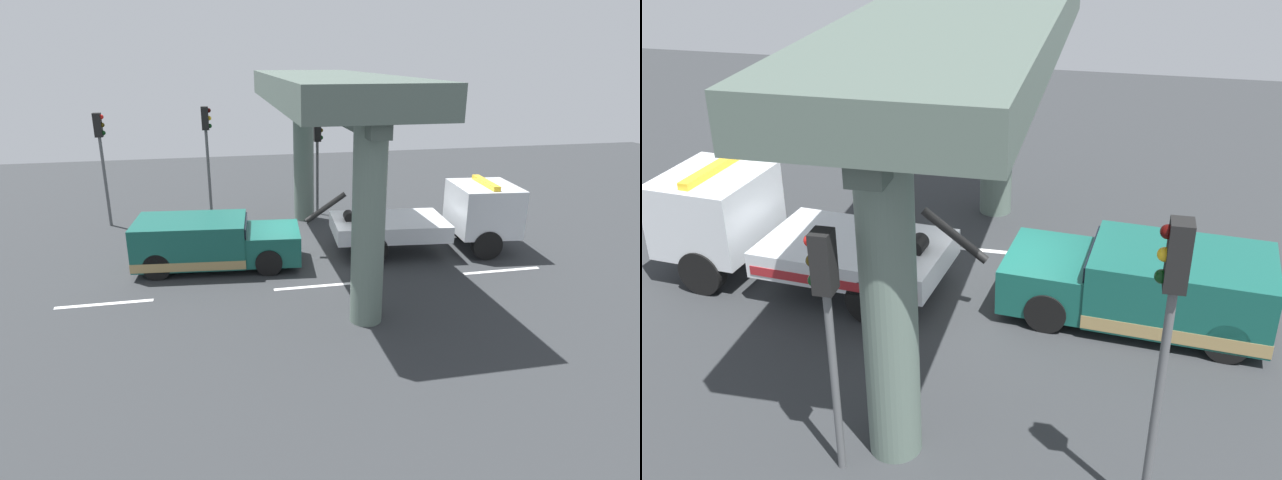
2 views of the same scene
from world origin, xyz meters
TOP-DOWN VIEW (x-y plane):
  - ground_plane at (0.00, 0.00)m, footprint 60.00×40.00m
  - lane_stripe_west at (-6.00, -2.30)m, footprint 2.60×0.16m
  - lane_stripe_mid at (0.00, -2.30)m, footprint 2.60×0.16m
  - lane_stripe_east at (6.00, -2.30)m, footprint 2.60×0.16m
  - tow_truck_white at (4.91, -0.07)m, footprint 7.34×2.95m
  - towed_van_green at (-3.07, 0.01)m, footprint 5.38×2.65m
  - overpass_structure at (0.81, 0.00)m, footprint 3.60×11.24m
  - traffic_light_near at (-6.98, 5.22)m, footprint 0.39×0.32m
  - traffic_light_far at (-2.98, 5.22)m, footprint 0.39×0.32m
  - traffic_light_mid at (1.52, 5.22)m, footprint 0.39×0.32m

SIDE VIEW (x-z plane):
  - ground_plane at x=0.00m, z-range -0.10..0.00m
  - lane_stripe_west at x=-6.00m, z-range 0.00..0.01m
  - lane_stripe_mid at x=0.00m, z-range 0.00..0.01m
  - lane_stripe_east at x=6.00m, z-range 0.00..0.01m
  - towed_van_green at x=-3.07m, z-range -0.01..1.57m
  - tow_truck_white at x=4.91m, z-range -0.03..2.43m
  - traffic_light_mid at x=1.52m, z-range 0.93..4.95m
  - traffic_light_near at x=-6.98m, z-range 1.01..5.46m
  - traffic_light_far at x=-2.98m, z-range 1.04..5.66m
  - overpass_structure at x=0.81m, z-range 2.05..7.99m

